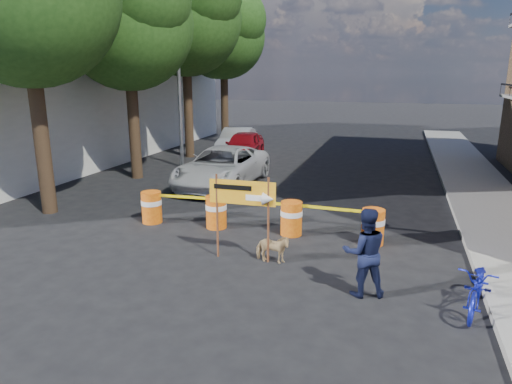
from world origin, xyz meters
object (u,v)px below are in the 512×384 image
Objects in this scene: bicycle at (481,265)px; suv_white at (222,167)px; pedestrian at (365,252)px; sedan_red at (244,146)px; sedan_silver at (237,141)px; barrel_far_left at (152,207)px; barrel_mid_right at (291,218)px; barrel_mid_left at (216,211)px; barrel_far_right at (373,226)px; dog at (272,249)px; detour_sign at (251,199)px.

bicycle reaches higher than suv_white.
suv_white is at bearing -69.14° from pedestrian.
sedan_silver is (-0.80, 1.28, 0.00)m from sedan_red.
barrel_mid_right is at bearing 2.54° from barrel_far_left.
barrel_mid_left is 10.31m from sedan_red.
suv_white is (-5.78, 7.41, -0.15)m from pedestrian.
barrel_far_right is 1.12× the size of dog.
barrel_mid_left is at bearing -80.62° from sedan_silver.
pedestrian is (2.07, -2.88, 0.40)m from barrel_mid_right.
sedan_red reaches higher than barrel_far_right.
bicycle reaches higher than barrel_far_left.
barrel_mid_left is 0.22× the size of sedan_silver.
barrel_far_left is 6.68m from pedestrian.
barrel_far_right is (2.08, -0.06, 0.00)m from barrel_mid_right.
detour_sign reaches higher than dog.
barrel_mid_right is at bearing 158.83° from bicycle.
bicycle is 0.43× the size of sedan_silver.
pedestrian is 0.43× the size of sedan_red.
barrel_far_right is at bearing -62.93° from sedan_red.
bicycle is 10.78m from suv_white.
barrel_far_left is at bearing 152.21° from detour_sign.
barrel_far_left is 0.22× the size of sedan_silver.
pedestrian reaches higher than dog.
barrel_far_left is 1.00× the size of barrel_far_right.
detour_sign is 1.10× the size of bicycle.
bicycle is (1.99, -2.85, 0.42)m from barrel_far_right.
barrel_mid_left is 5.05m from pedestrian.
barrel_mid_right is 0.22× the size of sedan_red.
bicycle is at bearing -24.82° from barrel_mid_left.
suv_white is 5.48m from sedan_red.
barrel_mid_right is 2.08m from barrel_far_right.
sedan_silver is (-1.77, 6.67, -0.04)m from suv_white.
dog is 0.19× the size of sedan_silver.
barrel_mid_right is 0.22× the size of sedan_silver.
barrel_far_left is 10.13m from sedan_red.
barrel_far_right is 0.46× the size of detour_sign.
barrel_far_right is 12.06m from sedan_red.
barrel_mid_right is 1.12× the size of dog.
pedestrian is (2.55, -0.94, -0.58)m from detour_sign.
barrel_far_right is 0.52× the size of pedestrian.
detour_sign is at bearing -104.03° from barrel_mid_right.
detour_sign is at bearing -177.66° from bicycle.
suv_white reaches higher than barrel_mid_left.
dog is at bearing -89.73° from barrel_mid_right.
barrel_mid_left is at bearing 169.57° from bicycle.
sedan_red is (-8.76, 12.84, -0.21)m from bicycle.
dog is (-2.06, 0.94, -0.53)m from pedestrian.
suv_white is (-7.79, 7.45, -0.17)m from bicycle.
barrel_mid_right is 10.98m from sedan_red.
bicycle is at bearing -62.75° from sedan_red.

